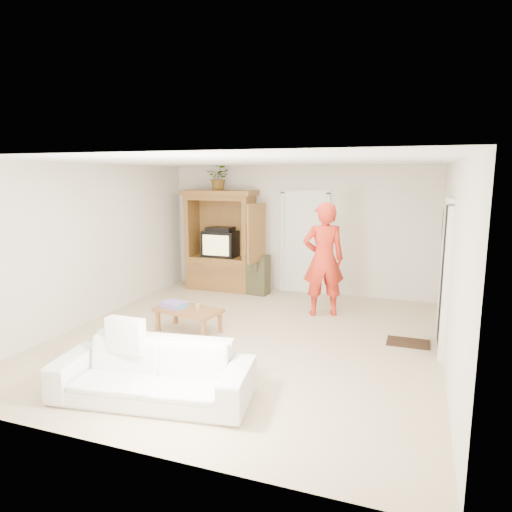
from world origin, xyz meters
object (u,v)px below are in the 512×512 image
Objects in this scene: armoire at (222,247)px; sofa at (153,372)px; man at (324,259)px; coffee_table at (188,311)px.

sofa is (1.30, -4.76, -0.60)m from armoire.
coffee_table is (-1.78, -1.59, -0.65)m from man.
armoire is 2.65m from man.
armoire is 4.97m from sofa.
sofa is at bearing 51.43° from man.
man reaches higher than sofa.
armoire reaches higher than coffee_table.
sofa is (-1.11, -3.65, -0.67)m from man.
coffee_table is at bearing 20.26° from man.
armoire is at bearing 113.38° from coffee_table.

